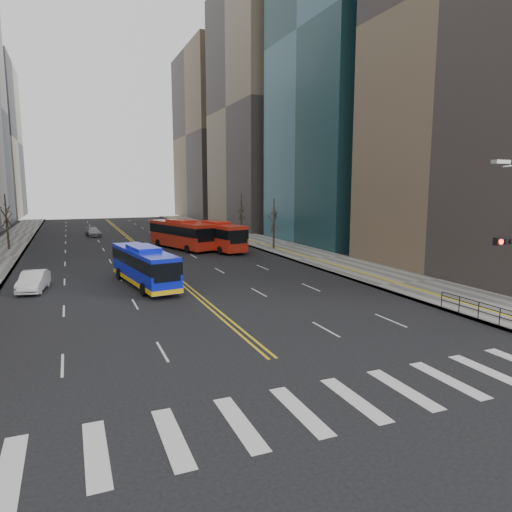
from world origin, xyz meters
The scene contains 14 objects.
ground centered at (0.00, 0.00, 0.00)m, with size 220.00×220.00×0.00m, color black.
sidewalk_right centered at (17.50, 45.00, 0.07)m, with size 7.00×130.00×0.15m, color slate.
crosswalk centered at (0.00, 0.00, 0.01)m, with size 26.70×4.00×0.01m.
centerline centered at (0.00, 55.00, 0.01)m, with size 0.55×100.00×0.01m.
office_towers centered at (0.12, 68.51, 23.92)m, with size 83.00×134.00×58.00m.
pedestrian_railing centered at (14.30, 6.00, 0.82)m, with size 0.06×6.06×1.02m.
street_trees centered at (-7.18, 34.55, 4.87)m, with size 35.20×47.20×7.60m.
blue_bus centered at (-3.12, 23.90, 1.73)m, with size 4.00×11.53×3.31m.
red_bus_near centered at (4.86, 44.94, 2.13)m, with size 6.19×12.46×3.83m.
red_bus_far centered at (8.72, 42.02, 2.09)m, with size 4.69×12.20×3.76m.
car_white centered at (-11.50, 25.19, 0.79)m, with size 1.67×4.80×1.58m, color silver.
car_dark_mid centered at (10.94, 41.53, 0.76)m, with size 1.79×4.44×1.51m, color black.
car_silver centered at (-5.04, 65.44, 0.71)m, with size 2.00×4.92×1.43m, color gray.
car_dark_far centered at (11.15, 66.34, 0.56)m, with size 1.85×4.00×1.11m, color black.
Camera 1 is at (-8.63, -13.89, 8.16)m, focal length 32.00 mm.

